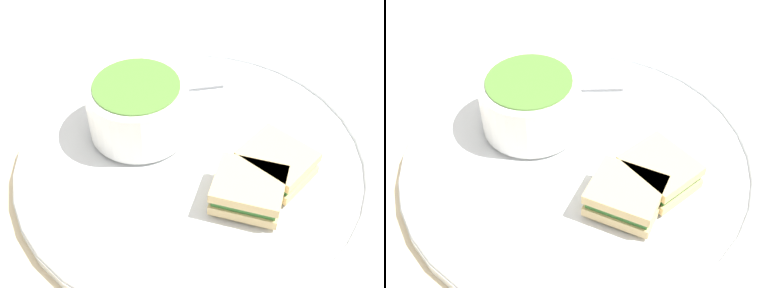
% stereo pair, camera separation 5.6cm
% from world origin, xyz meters
% --- Properties ---
extents(ground_plane, '(2.40, 2.40, 0.00)m').
position_xyz_m(ground_plane, '(0.00, 0.00, 0.00)').
color(ground_plane, beige).
extents(plate, '(0.38, 0.38, 0.02)m').
position_xyz_m(plate, '(0.00, 0.00, 0.01)').
color(plate, white).
rests_on(plate, ground_plane).
extents(soup_bowl, '(0.11, 0.11, 0.06)m').
position_xyz_m(soup_bowl, '(-0.03, 0.07, 0.05)').
color(soup_bowl, white).
rests_on(soup_bowl, plate).
extents(spoon, '(0.12, 0.06, 0.01)m').
position_xyz_m(spoon, '(0.01, 0.12, 0.02)').
color(spoon, silver).
rests_on(spoon, plate).
extents(sandwich_half_near, '(0.09, 0.09, 0.03)m').
position_xyz_m(sandwich_half_near, '(0.02, -0.08, 0.03)').
color(sandwich_half_near, '#DBBC7F').
rests_on(sandwich_half_near, plate).
extents(sandwich_half_far, '(0.08, 0.08, 0.03)m').
position_xyz_m(sandwich_half_far, '(0.06, -0.07, 0.03)').
color(sandwich_half_far, '#DBBC7F').
rests_on(sandwich_half_far, plate).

